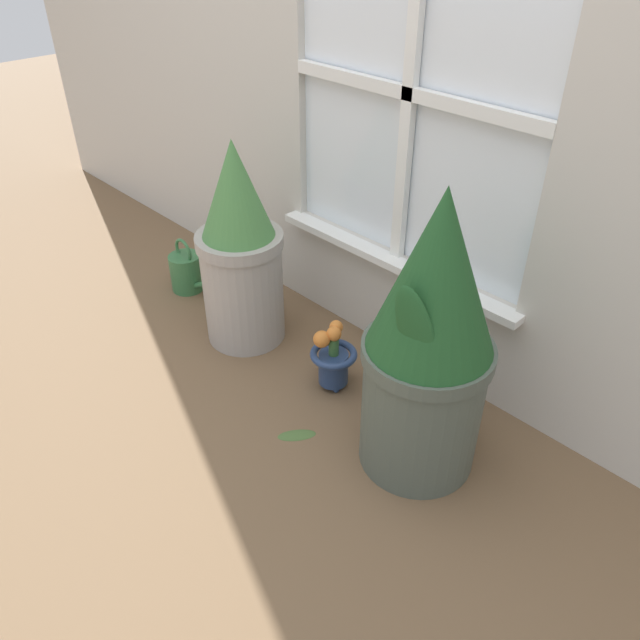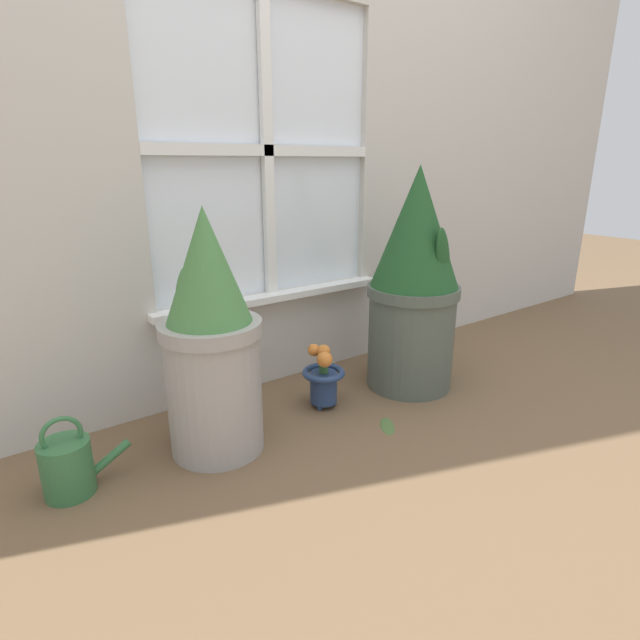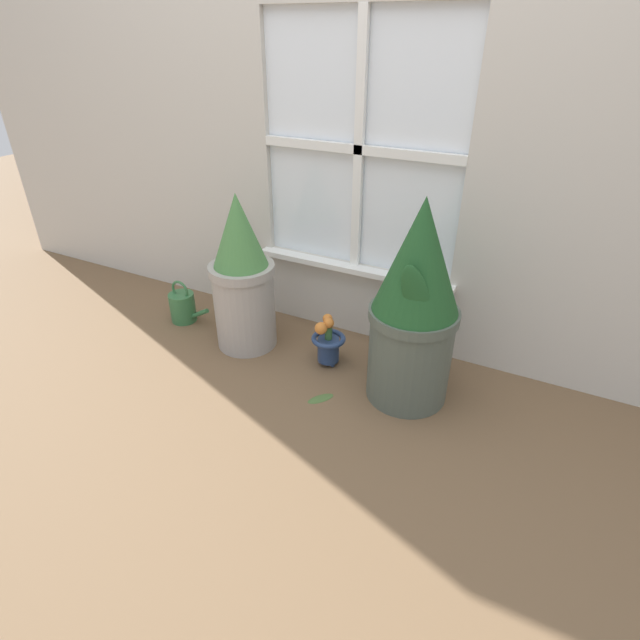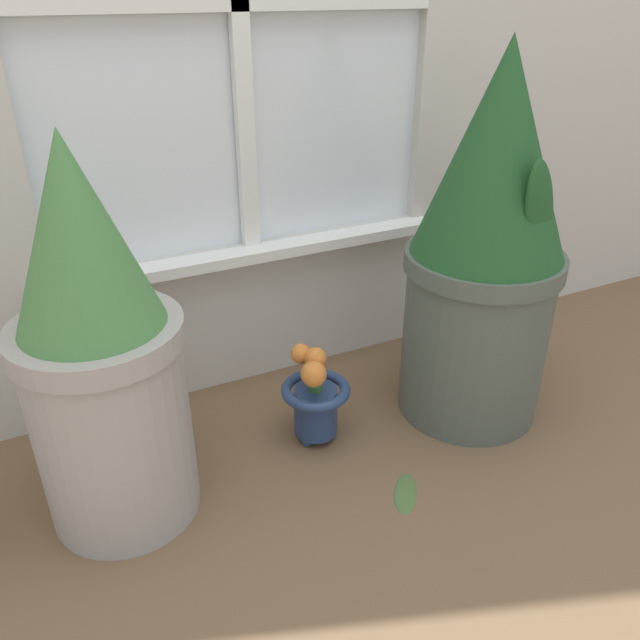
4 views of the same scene
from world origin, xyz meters
name	(u,v)px [view 2 (image 2 of 4)]	position (x,y,z in m)	size (l,w,h in m)	color
ground_plane	(358,432)	(0.00, 0.00, 0.00)	(10.00, 10.00, 0.00)	brown
wall_with_window	(260,3)	(0.00, 0.51, 1.27)	(4.40, 0.10, 2.50)	beige
potted_plant_left	(211,342)	(-0.38, 0.18, 0.33)	(0.28, 0.28, 0.69)	#9E9993
potted_plant_right	(414,282)	(0.38, 0.16, 0.39)	(0.33, 0.33, 0.79)	#4C564C
flower_vase	(323,377)	(0.02, 0.20, 0.11)	(0.14, 0.14, 0.22)	navy
watering_can	(68,466)	(-0.77, 0.20, 0.08)	(0.22, 0.12, 0.21)	#336B3D
fallen_leaf	(387,425)	(0.10, -0.03, 0.00)	(0.10, 0.11, 0.01)	#476633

